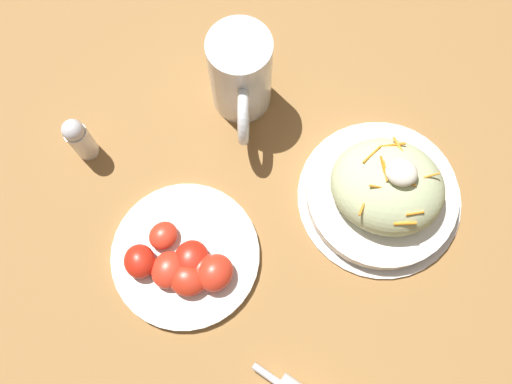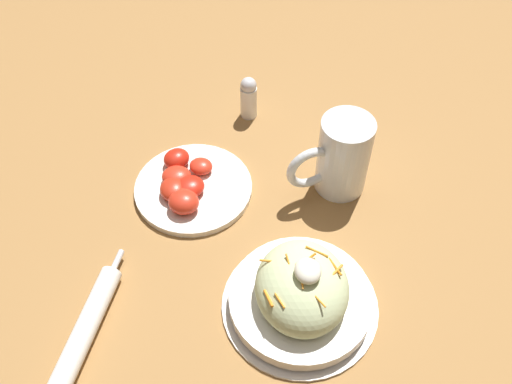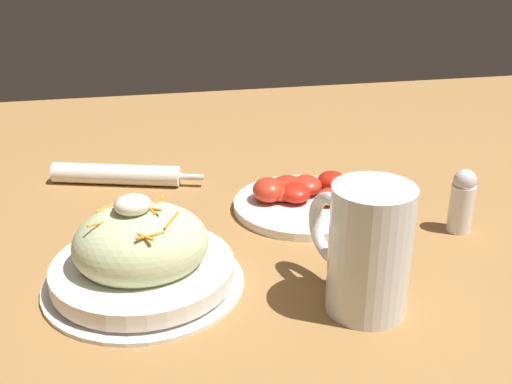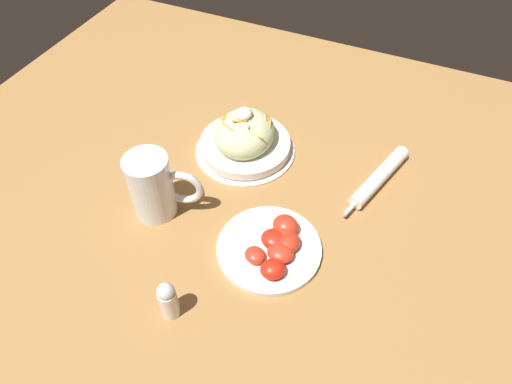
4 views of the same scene
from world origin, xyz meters
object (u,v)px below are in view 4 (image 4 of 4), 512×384
object	(u,v)px
napkin_roll	(379,177)
salt_shaker	(168,300)
salad_plate	(245,139)
beer_mug	(155,187)
tomato_plate	(274,246)

from	to	relation	value
napkin_roll	salt_shaker	world-z (taller)	salt_shaker
salad_plate	beer_mug	distance (m)	0.23
tomato_plate	salt_shaker	distance (m)	0.21
beer_mug	tomato_plate	world-z (taller)	beer_mug
salt_shaker	napkin_roll	bearing A→B (deg)	150.56
beer_mug	salt_shaker	distance (m)	0.22
salad_plate	napkin_roll	xyz separation A→B (m)	(-0.03, 0.28, -0.02)
beer_mug	tomato_plate	bearing A→B (deg)	89.40
tomato_plate	napkin_roll	bearing A→B (deg)	151.50
napkin_roll	tomato_plate	distance (m)	0.27
beer_mug	napkin_roll	bearing A→B (deg)	122.75
beer_mug	salt_shaker	size ratio (longest dim) A/B	1.62
salad_plate	salt_shaker	bearing A→B (deg)	7.26
tomato_plate	salt_shaker	xyz separation A→B (m)	(0.18, -0.10, 0.03)
salad_plate	salt_shaker	distance (m)	0.39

